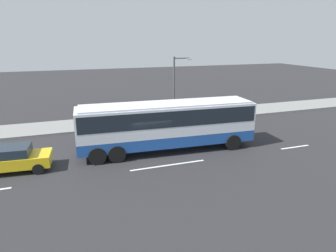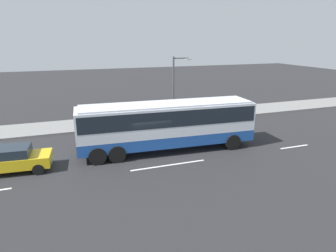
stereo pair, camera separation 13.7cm
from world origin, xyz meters
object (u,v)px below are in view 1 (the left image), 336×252
Objects in this scene: coach_bus at (167,121)px; pedestrian_near_curb at (83,113)px; car_yellow_taxi at (12,158)px; pedestrian_at_crossing at (97,113)px; street_lamp at (176,84)px.

pedestrian_near_curb is (-5.13, 8.21, -0.91)m from coach_bus.
coach_bus is 9.74m from car_yellow_taxi.
coach_bus reaches higher than pedestrian_near_curb.
pedestrian_at_crossing is at bearing -100.04° from pedestrian_near_curb.
pedestrian_at_crossing is at bearing 120.30° from coach_bus.
pedestrian_near_curb is 1.03× the size of pedestrian_at_crossing.
pedestrian_at_crossing is (1.17, -0.49, -0.03)m from pedestrian_near_curb.
pedestrian_near_curb reaches higher than pedestrian_at_crossing.
pedestrian_at_crossing is (5.70, 7.99, 0.34)m from car_yellow_taxi.
car_yellow_taxi is at bearing -175.20° from coach_bus.
pedestrian_near_curb is 0.30× the size of street_lamp.
pedestrian_near_curb reaches higher than car_yellow_taxi.
coach_bus is 2.08× the size of street_lamp.
car_yellow_taxi is at bearing 164.35° from pedestrian_near_curb.
coach_bus is at bearing 6.13° from car_yellow_taxi.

